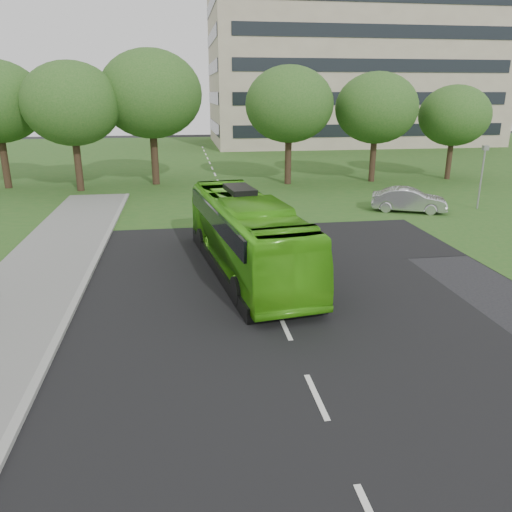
# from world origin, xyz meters

# --- Properties ---
(ground) EXTENTS (160.00, 160.00, 0.00)m
(ground) POSITION_xyz_m (0.00, 0.00, 0.00)
(ground) COLOR black
(ground) RESTS_ON ground
(street_surfaces) EXTENTS (120.00, 120.00, 0.15)m
(street_surfaces) POSITION_xyz_m (-0.38, 22.75, 0.03)
(street_surfaces) COLOR black
(street_surfaces) RESTS_ON ground
(office_building) EXTENTS (40.10, 20.10, 25.00)m
(office_building) POSITION_xyz_m (21.96, 61.96, 12.50)
(office_building) COLOR tan
(office_building) RESTS_ON ground
(tree_park_a) EXTENTS (7.16, 7.16, 9.52)m
(tree_park_a) POSITION_xyz_m (-10.86, 27.48, 6.46)
(tree_park_a) COLOR black
(tree_park_a) RESTS_ON ground
(tree_park_b) EXTENTS (8.06, 8.06, 10.57)m
(tree_park_b) POSITION_xyz_m (-5.19, 29.59, 7.13)
(tree_park_b) COLOR black
(tree_park_b) RESTS_ON ground
(tree_park_c) EXTENTS (7.04, 7.04, 9.35)m
(tree_park_c) POSITION_xyz_m (5.66, 28.13, 6.34)
(tree_park_c) COLOR black
(tree_park_c) RESTS_ON ground
(tree_park_d) EXTENTS (6.74, 6.74, 8.91)m
(tree_park_d) POSITION_xyz_m (12.99, 28.22, 6.03)
(tree_park_d) COLOR black
(tree_park_d) RESTS_ON ground
(tree_park_e) EXTENTS (5.94, 5.94, 7.91)m
(tree_park_e) POSITION_xyz_m (20.05, 28.41, 5.38)
(tree_park_e) COLOR black
(tree_park_e) RESTS_ON ground
(bus) EXTENTS (4.28, 11.73, 3.19)m
(bus) POSITION_xyz_m (-0.48, 7.56, 1.60)
(bus) COLOR #4BB417
(bus) RESTS_ON ground
(sedan) EXTENTS (4.87, 3.25, 1.52)m
(sedan) POSITION_xyz_m (11.16, 17.00, 0.76)
(sedan) COLOR #B9B8BD
(sedan) RESTS_ON ground
(camera_pole) EXTENTS (0.37, 0.33, 4.08)m
(camera_pole) POSITION_xyz_m (16.00, 17.08, 2.63)
(camera_pole) COLOR gray
(camera_pole) RESTS_ON ground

